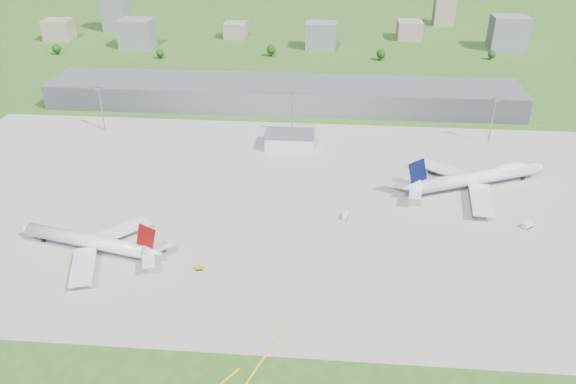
# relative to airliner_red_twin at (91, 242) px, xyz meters

# --- Properties ---
(ground) EXTENTS (1400.00, 1400.00, 0.00)m
(ground) POSITION_rel_airliner_red_twin_xyz_m (59.28, 155.58, -4.73)
(ground) COLOR #36561B
(ground) RESTS_ON ground
(apron) EXTENTS (360.00, 190.00, 0.08)m
(apron) POSITION_rel_airliner_red_twin_xyz_m (69.28, 45.58, -4.69)
(apron) COLOR gray
(apron) RESTS_ON ground
(terminal) EXTENTS (300.00, 42.00, 15.00)m
(terminal) POSITION_rel_airliner_red_twin_xyz_m (59.28, 170.58, 2.77)
(terminal) COLOR slate
(terminal) RESTS_ON ground
(ops_building) EXTENTS (26.00, 16.00, 8.00)m
(ops_building) POSITION_rel_airliner_red_twin_xyz_m (69.28, 105.58, -0.73)
(ops_building) COLOR silver
(ops_building) RESTS_ON ground
(mast_west) EXTENTS (3.50, 2.00, 25.90)m
(mast_west) POSITION_rel_airliner_red_twin_xyz_m (-40.72, 120.58, 12.97)
(mast_west) COLOR gray
(mast_west) RESTS_ON ground
(mast_center) EXTENTS (3.50, 2.00, 25.90)m
(mast_center) POSITION_rel_airliner_red_twin_xyz_m (69.28, 120.58, 12.97)
(mast_center) COLOR gray
(mast_center) RESTS_ON ground
(mast_east) EXTENTS (3.50, 2.00, 25.90)m
(mast_east) POSITION_rel_airliner_red_twin_xyz_m (179.28, 120.58, 12.97)
(mast_east) COLOR gray
(mast_east) RESTS_ON ground
(airliner_red_twin) EXTENTS (64.13, 49.20, 17.77)m
(airliner_red_twin) POSITION_rel_airliner_red_twin_xyz_m (0.00, 0.00, 0.00)
(airliner_red_twin) COLOR silver
(airliner_red_twin) RESTS_ON ground
(airliner_blue_quad) EXTENTS (74.16, 56.38, 20.39)m
(airliner_blue_quad) POSITION_rel_airliner_red_twin_xyz_m (162.21, 66.71, 0.93)
(airliner_blue_quad) COLOR silver
(airliner_blue_quad) RESTS_ON ground
(tug_yellow) EXTENTS (3.30, 2.16, 1.59)m
(tug_yellow) POSITION_rel_airliner_red_twin_xyz_m (44.37, -7.83, -3.89)
(tug_yellow) COLOR #C0A00B
(tug_yellow) RESTS_ON ground
(van_white_near) EXTENTS (3.18, 5.10, 2.43)m
(van_white_near) POSITION_rel_airliner_red_twin_xyz_m (99.37, 33.74, -3.50)
(van_white_near) COLOR silver
(van_white_near) RESTS_ON ground
(van_white_far) EXTENTS (5.18, 4.62, 2.47)m
(van_white_far) POSITION_rel_airliner_red_twin_xyz_m (175.97, 32.65, -3.48)
(van_white_far) COLOR white
(van_white_far) RESTS_ON ground
(bldg_far_w) EXTENTS (24.00, 20.00, 18.00)m
(bldg_far_w) POSITION_rel_airliner_red_twin_xyz_m (-160.72, 325.58, 4.27)
(bldg_far_w) COLOR gray
(bldg_far_w) RESTS_ON ground
(bldg_w) EXTENTS (28.00, 22.00, 24.00)m
(bldg_w) POSITION_rel_airliner_red_twin_xyz_m (-80.72, 305.58, 7.27)
(bldg_w) COLOR slate
(bldg_w) RESTS_ON ground
(bldg_cw) EXTENTS (20.00, 18.00, 14.00)m
(bldg_cw) POSITION_rel_airliner_red_twin_xyz_m (-0.72, 345.58, 2.27)
(bldg_cw) COLOR gray
(bldg_cw) RESTS_ON ground
(bldg_c) EXTENTS (26.00, 20.00, 22.00)m
(bldg_c) POSITION_rel_airliner_red_twin_xyz_m (79.28, 315.58, 6.27)
(bldg_c) COLOR slate
(bldg_c) RESTS_ON ground
(bldg_ce) EXTENTS (22.00, 24.00, 16.00)m
(bldg_ce) POSITION_rel_airliner_red_twin_xyz_m (159.28, 355.58, 3.27)
(bldg_ce) COLOR gray
(bldg_ce) RESTS_ON ground
(bldg_e) EXTENTS (30.00, 22.00, 28.00)m
(bldg_e) POSITION_rel_airliner_red_twin_xyz_m (239.28, 325.58, 9.27)
(bldg_e) COLOR slate
(bldg_e) RESTS_ON ground
(bldg_tall_w) EXTENTS (22.00, 20.00, 44.00)m
(bldg_tall_w) POSITION_rel_airliner_red_twin_xyz_m (-120.72, 365.58, 17.27)
(bldg_tall_w) COLOR slate
(bldg_tall_w) RESTS_ON ground
(bldg_tall_e) EXTENTS (20.00, 18.00, 36.00)m
(bldg_tall_e) POSITION_rel_airliner_red_twin_xyz_m (199.28, 415.58, 13.27)
(bldg_tall_e) COLOR gray
(bldg_tall_e) RESTS_ON ground
(tree_far_w) EXTENTS (7.20, 7.20, 8.80)m
(tree_far_w) POSITION_rel_airliner_red_twin_xyz_m (-140.72, 275.58, 0.45)
(tree_far_w) COLOR #382314
(tree_far_w) RESTS_ON ground
(tree_w) EXTENTS (6.75, 6.75, 8.25)m
(tree_w) POSITION_rel_airliner_red_twin_xyz_m (-50.72, 270.58, 0.13)
(tree_w) COLOR #382314
(tree_w) RESTS_ON ground
(tree_c) EXTENTS (8.10, 8.10, 9.90)m
(tree_c) POSITION_rel_airliner_red_twin_xyz_m (39.28, 285.58, 1.10)
(tree_c) COLOR #382314
(tree_c) RESTS_ON ground
(tree_e) EXTENTS (7.65, 7.65, 9.35)m
(tree_e) POSITION_rel_airliner_red_twin_xyz_m (129.28, 280.58, 0.78)
(tree_e) COLOR #382314
(tree_e) RESTS_ON ground
(tree_far_e) EXTENTS (6.30, 6.30, 7.70)m
(tree_far_e) POSITION_rel_airliner_red_twin_xyz_m (219.28, 290.58, -0.20)
(tree_far_e) COLOR #382314
(tree_far_e) RESTS_ON ground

